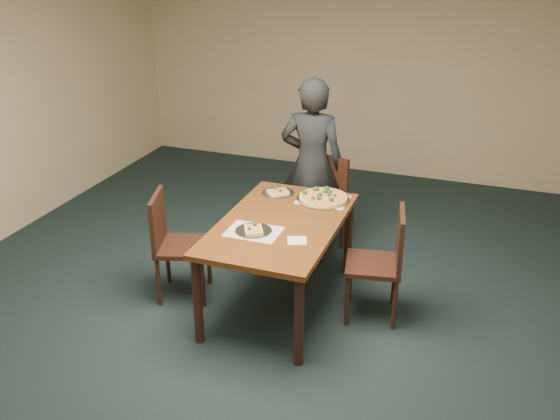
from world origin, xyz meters
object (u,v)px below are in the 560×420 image
(pizza_pan, at_px, (323,197))
(diner, at_px, (312,165))
(chair_far, at_px, (322,198))
(dining_table, at_px, (280,232))
(chair_left, at_px, (173,239))
(slice_plate_far, at_px, (278,192))
(chair_right, at_px, (384,258))
(slice_plate_near, at_px, (254,230))

(pizza_pan, bearing_deg, diner, 115.45)
(chair_far, bearing_deg, dining_table, -73.82)
(chair_left, relative_size, slice_plate_far, 3.25)
(chair_left, distance_m, pizza_pan, 1.30)
(chair_right, bearing_deg, chair_far, -151.90)
(dining_table, relative_size, chair_right, 1.65)
(chair_far, height_order, pizza_pan, chair_far)
(pizza_pan, bearing_deg, chair_left, -147.54)
(slice_plate_far, bearing_deg, diner, 78.51)
(diner, bearing_deg, chair_far, 160.79)
(chair_far, xyz_separation_m, slice_plate_near, (-0.15, -1.33, 0.25))
(chair_far, relative_size, pizza_pan, 2.03)
(slice_plate_near, bearing_deg, chair_left, 173.66)
(dining_table, relative_size, chair_left, 1.65)
(dining_table, xyz_separation_m, slice_plate_far, (-0.21, 0.53, 0.10))
(chair_left, bearing_deg, chair_far, -53.55)
(diner, bearing_deg, pizza_pan, 111.34)
(dining_table, bearing_deg, chair_far, 88.75)
(dining_table, bearing_deg, slice_plate_far, 111.79)
(chair_left, bearing_deg, slice_plate_far, -62.04)
(dining_table, height_order, diner, diner)
(chair_right, bearing_deg, slice_plate_near, -80.00)
(dining_table, distance_m, chair_right, 0.83)
(dining_table, xyz_separation_m, diner, (-0.09, 1.13, 0.17))
(chair_left, distance_m, diner, 1.53)
(chair_left, bearing_deg, dining_table, -97.88)
(chair_right, xyz_separation_m, slice_plate_near, (-0.94, -0.36, 0.25))
(slice_plate_near, bearing_deg, chair_right, 20.80)
(chair_left, height_order, slice_plate_far, chair_left)
(chair_left, height_order, pizza_pan, chair_left)
(chair_left, xyz_separation_m, slice_plate_far, (0.67, 0.68, 0.25))
(slice_plate_far, bearing_deg, slice_plate_near, -83.69)
(chair_left, distance_m, chair_right, 1.71)
(diner, bearing_deg, slice_plate_far, 74.40)
(chair_right, relative_size, slice_plate_far, 3.25)
(chair_right, bearing_deg, pizza_pan, -134.38)
(dining_table, height_order, chair_left, chair_left)
(diner, xyz_separation_m, slice_plate_far, (-0.12, -0.60, -0.06))
(dining_table, relative_size, diner, 0.91)
(chair_right, height_order, diner, diner)
(slice_plate_near, bearing_deg, chair_far, 83.50)
(chair_left, distance_m, slice_plate_near, 0.80)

